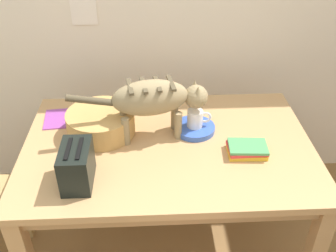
# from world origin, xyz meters

# --- Properties ---
(dining_table) EXTENTS (1.36, 0.89, 0.74)m
(dining_table) POSITION_xyz_m (0.10, 1.13, 0.66)
(dining_table) COLOR tan
(dining_table) RESTS_ON ground_plane
(cat) EXTENTS (0.65, 0.20, 0.30)m
(cat) POSITION_xyz_m (0.05, 1.20, 0.95)
(cat) COLOR #95815A
(cat) RESTS_ON dining_table
(saucer_bowl) EXTENTS (0.20, 0.20, 0.03)m
(saucer_bowl) POSITION_xyz_m (0.24, 1.23, 0.76)
(saucer_bowl) COLOR blue
(saucer_bowl) RESTS_ON dining_table
(coffee_mug) EXTENTS (0.12, 0.08, 0.09)m
(coffee_mug) POSITION_xyz_m (0.25, 1.23, 0.82)
(coffee_mug) COLOR white
(coffee_mug) RESTS_ON saucer_bowl
(magazine) EXTENTS (0.27, 0.21, 0.01)m
(magazine) POSITION_xyz_m (-0.39, 1.38, 0.75)
(magazine) COLOR purple
(magazine) RESTS_ON dining_table
(book_stack) EXTENTS (0.18, 0.13, 0.05)m
(book_stack) POSITION_xyz_m (0.46, 1.04, 0.77)
(book_stack) COLOR yellow
(book_stack) RESTS_ON dining_table
(wicker_basket) EXTENTS (0.33, 0.33, 0.11)m
(wicker_basket) POSITION_xyz_m (-0.22, 1.24, 0.80)
(wicker_basket) COLOR tan
(wicker_basket) RESTS_ON dining_table
(toaster) EXTENTS (0.12, 0.20, 0.18)m
(toaster) POSITION_xyz_m (-0.28, 0.89, 0.83)
(toaster) COLOR black
(toaster) RESTS_ON dining_table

